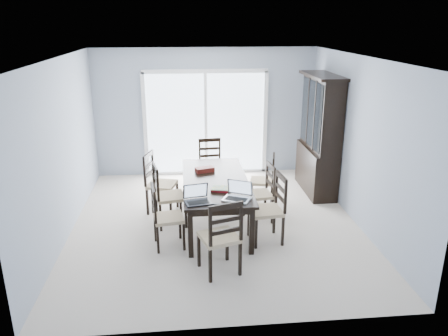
{
  "coord_description": "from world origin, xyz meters",
  "views": [
    {
      "loc": [
        -0.49,
        -6.34,
        3.11
      ],
      "look_at": [
        0.13,
        0.0,
        0.94
      ],
      "focal_mm": 35.0,
      "sensor_mm": 36.0,
      "label": 1
    }
  ],
  "objects_px": {
    "china_hutch": "(319,136)",
    "chair_left_mid": "(164,189)",
    "chair_right_mid": "(264,186)",
    "laptop_dark": "(198,199)",
    "chair_left_far": "(156,176)",
    "chair_end_far": "(211,159)",
    "laptop_silver": "(237,196)",
    "chair_right_far": "(267,174)",
    "hot_tub": "(177,142)",
    "chair_end_near": "(222,230)",
    "dining_table": "(215,184)",
    "chair_left_near": "(162,210)",
    "cell_phone": "(216,204)",
    "chair_right_near": "(273,201)",
    "game_box": "(205,170)"
  },
  "relations": [
    {
      "from": "chair_left_far",
      "to": "chair_right_far",
      "type": "distance_m",
      "value": 1.92
    },
    {
      "from": "china_hutch",
      "to": "chair_left_mid",
      "type": "distance_m",
      "value": 3.11
    },
    {
      "from": "chair_left_mid",
      "to": "chair_end_far",
      "type": "height_order",
      "value": "chair_left_mid"
    },
    {
      "from": "china_hutch",
      "to": "chair_left_near",
      "type": "xyz_separation_m",
      "value": [
        -2.84,
        -1.92,
        -0.5
      ]
    },
    {
      "from": "dining_table",
      "to": "hot_tub",
      "type": "xyz_separation_m",
      "value": [
        -0.62,
        3.43,
        -0.24
      ]
    },
    {
      "from": "chair_left_near",
      "to": "chair_right_near",
      "type": "xyz_separation_m",
      "value": [
        1.6,
        0.04,
        0.05
      ]
    },
    {
      "from": "chair_end_far",
      "to": "laptop_silver",
      "type": "height_order",
      "value": "chair_end_far"
    },
    {
      "from": "chair_left_far",
      "to": "chair_right_mid",
      "type": "relative_size",
      "value": 1.08
    },
    {
      "from": "chair_left_far",
      "to": "chair_right_mid",
      "type": "xyz_separation_m",
      "value": [
        1.74,
        -0.52,
        -0.05
      ]
    },
    {
      "from": "hot_tub",
      "to": "chair_right_near",
      "type": "bearing_deg",
      "value": -70.91
    },
    {
      "from": "dining_table",
      "to": "chair_right_far",
      "type": "height_order",
      "value": "chair_right_far"
    },
    {
      "from": "chair_left_near",
      "to": "chair_end_far",
      "type": "distance_m",
      "value": 2.35
    },
    {
      "from": "chair_right_far",
      "to": "cell_phone",
      "type": "bearing_deg",
      "value": 160.75
    },
    {
      "from": "chair_end_far",
      "to": "chair_right_mid",
      "type": "bearing_deg",
      "value": 112.81
    },
    {
      "from": "chair_left_mid",
      "to": "chair_right_far",
      "type": "distance_m",
      "value": 1.89
    },
    {
      "from": "chair_end_far",
      "to": "chair_left_far",
      "type": "bearing_deg",
      "value": 37.91
    },
    {
      "from": "chair_left_far",
      "to": "laptop_silver",
      "type": "xyz_separation_m",
      "value": [
        1.18,
        -1.44,
        0.19
      ]
    },
    {
      "from": "chair_end_near",
      "to": "laptop_silver",
      "type": "height_order",
      "value": "chair_end_near"
    },
    {
      "from": "chair_left_mid",
      "to": "laptop_silver",
      "type": "distance_m",
      "value": 1.36
    },
    {
      "from": "chair_right_mid",
      "to": "hot_tub",
      "type": "height_order",
      "value": "chair_right_mid"
    },
    {
      "from": "dining_table",
      "to": "china_hutch",
      "type": "bearing_deg",
      "value": 31.71
    },
    {
      "from": "game_box",
      "to": "hot_tub",
      "type": "height_order",
      "value": "hot_tub"
    },
    {
      "from": "chair_right_far",
      "to": "chair_left_mid",
      "type": "bearing_deg",
      "value": 123.58
    },
    {
      "from": "china_hutch",
      "to": "chair_left_far",
      "type": "distance_m",
      "value": 3.08
    },
    {
      "from": "chair_right_far",
      "to": "chair_left_far",
      "type": "bearing_deg",
      "value": 105.61
    },
    {
      "from": "cell_phone",
      "to": "china_hutch",
      "type": "bearing_deg",
      "value": 50.55
    },
    {
      "from": "dining_table",
      "to": "chair_right_far",
      "type": "distance_m",
      "value": 1.2
    },
    {
      "from": "chair_left_mid",
      "to": "chair_right_mid",
      "type": "height_order",
      "value": "chair_left_mid"
    },
    {
      "from": "chair_right_near",
      "to": "laptop_silver",
      "type": "bearing_deg",
      "value": 103.59
    },
    {
      "from": "chair_right_near",
      "to": "cell_phone",
      "type": "bearing_deg",
      "value": 104.35
    },
    {
      "from": "china_hutch",
      "to": "chair_end_far",
      "type": "relative_size",
      "value": 1.93
    },
    {
      "from": "chair_right_mid",
      "to": "hot_tub",
      "type": "xyz_separation_m",
      "value": [
        -1.41,
        3.34,
        -0.14
      ]
    },
    {
      "from": "china_hutch",
      "to": "chair_end_far",
      "type": "distance_m",
      "value": 2.07
    },
    {
      "from": "dining_table",
      "to": "cell_phone",
      "type": "height_order",
      "value": "cell_phone"
    },
    {
      "from": "chair_right_mid",
      "to": "china_hutch",
      "type": "bearing_deg",
      "value": -54.31
    },
    {
      "from": "chair_left_far",
      "to": "hot_tub",
      "type": "relative_size",
      "value": 0.68
    },
    {
      "from": "chair_right_far",
      "to": "laptop_silver",
      "type": "distance_m",
      "value": 1.72
    },
    {
      "from": "chair_right_mid",
      "to": "laptop_dark",
      "type": "xyz_separation_m",
      "value": [
        -1.09,
        -0.98,
        0.23
      ]
    },
    {
      "from": "chair_right_far",
      "to": "laptop_dark",
      "type": "distance_m",
      "value": 2.05
    },
    {
      "from": "dining_table",
      "to": "chair_left_mid",
      "type": "relative_size",
      "value": 1.88
    },
    {
      "from": "chair_left_near",
      "to": "chair_left_mid",
      "type": "xyz_separation_m",
      "value": [
        0.01,
        0.7,
        0.05
      ]
    },
    {
      "from": "cell_phone",
      "to": "hot_tub",
      "type": "bearing_deg",
      "value": 101.32
    },
    {
      "from": "chair_right_near",
      "to": "chair_right_mid",
      "type": "bearing_deg",
      "value": -6.69
    },
    {
      "from": "laptop_silver",
      "to": "chair_right_far",
      "type": "bearing_deg",
      "value": 90.28
    },
    {
      "from": "china_hutch",
      "to": "chair_left_near",
      "type": "bearing_deg",
      "value": -145.94
    },
    {
      "from": "chair_left_near",
      "to": "chair_end_near",
      "type": "bearing_deg",
      "value": 34.8
    },
    {
      "from": "chair_left_mid",
      "to": "laptop_dark",
      "type": "height_order",
      "value": "chair_left_mid"
    },
    {
      "from": "dining_table",
      "to": "chair_end_far",
      "type": "bearing_deg",
      "value": 88.94
    },
    {
      "from": "china_hutch",
      "to": "laptop_dark",
      "type": "relative_size",
      "value": 5.67
    },
    {
      "from": "chair_right_far",
      "to": "chair_end_near",
      "type": "relative_size",
      "value": 0.88
    }
  ]
}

